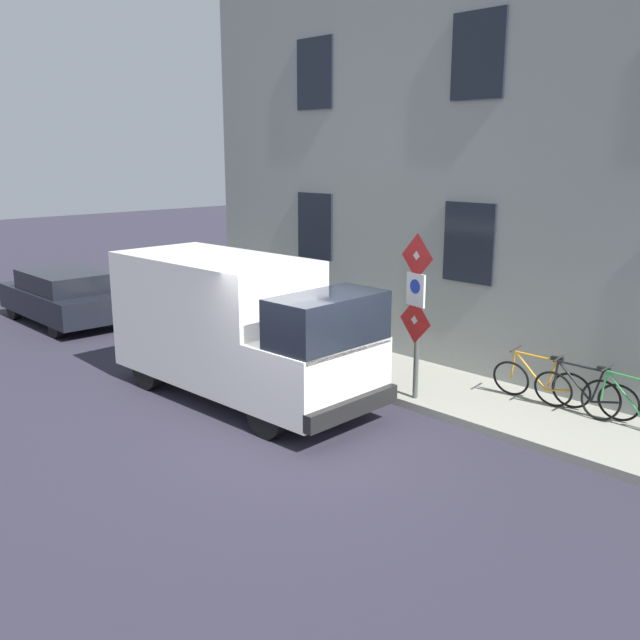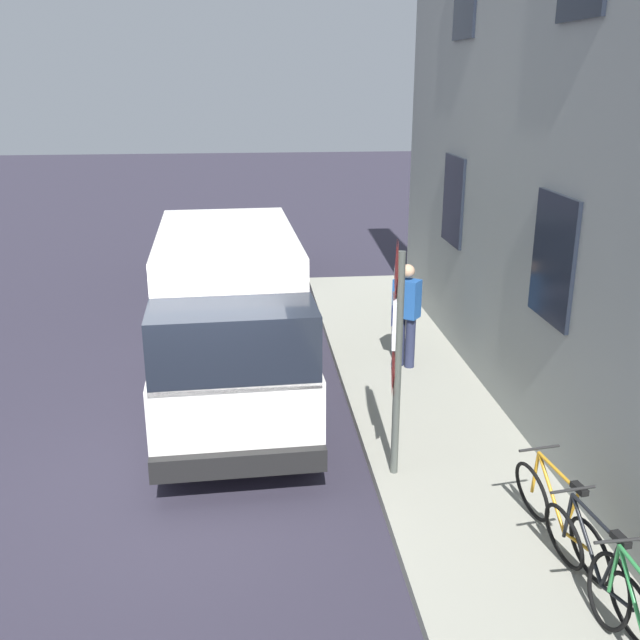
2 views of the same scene
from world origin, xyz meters
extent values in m
plane|color=#2D2937|center=(0.00, 0.00, 0.00)|extent=(80.00, 80.00, 0.00)
cube|color=#99988A|center=(3.29, 0.00, 0.07)|extent=(2.14, 17.29, 0.14)
cube|color=gray|center=(4.71, 0.00, 4.15)|extent=(0.70, 15.29, 8.30)
cube|color=black|center=(4.34, 0.00, 2.66)|extent=(0.06, 1.10, 1.50)
cube|color=black|center=(4.34, 4.20, 2.66)|extent=(0.06, 1.10, 1.50)
cube|color=black|center=(4.34, 0.00, 5.98)|extent=(0.06, 1.10, 1.50)
cube|color=black|center=(4.34, 4.20, 5.98)|extent=(0.06, 1.10, 1.50)
cylinder|color=#474C47|center=(2.47, -0.32, 1.50)|extent=(0.09, 0.09, 2.72)
pyramid|color=silver|center=(2.39, -0.30, 2.61)|extent=(0.13, 0.50, 0.50)
pyramid|color=red|center=(2.40, -0.30, 2.61)|extent=(0.12, 0.55, 0.56)
cube|color=white|center=(2.41, -0.31, 2.06)|extent=(0.12, 0.44, 0.56)
cylinder|color=#1933B2|center=(2.39, -0.31, 2.12)|extent=(0.05, 0.24, 0.24)
pyramid|color=silver|center=(2.39, -0.30, 1.51)|extent=(0.13, 0.50, 0.50)
pyramid|color=red|center=(2.40, -0.30, 1.51)|extent=(0.12, 0.55, 0.56)
cube|color=white|center=(0.49, 2.77, 1.41)|extent=(2.15, 3.88, 2.18)
cube|color=white|center=(0.60, 0.18, 0.87)|extent=(2.05, 1.48, 1.10)
cube|color=black|center=(0.60, -0.03, 1.77)|extent=(1.96, 1.06, 0.84)
cube|color=black|center=(0.63, -0.57, 0.50)|extent=(2.00, 0.24, 0.28)
cylinder|color=black|center=(1.47, 0.45, 0.38)|extent=(0.25, 0.77, 0.76)
cylinder|color=black|center=(-0.29, 0.38, 0.38)|extent=(0.25, 0.77, 0.76)
cylinder|color=black|center=(1.33, 3.77, 0.38)|extent=(0.25, 0.77, 0.76)
cylinder|color=black|center=(-0.43, 3.70, 0.38)|extent=(0.25, 0.77, 0.76)
cube|color=black|center=(0.67, 9.78, 0.58)|extent=(1.78, 4.01, 0.64)
cube|color=black|center=(0.67, 9.58, 1.08)|extent=(1.63, 2.41, 0.60)
cylinder|color=black|center=(-0.09, 11.10, 0.30)|extent=(0.19, 0.60, 0.60)
cylinder|color=black|center=(1.46, 11.09, 0.30)|extent=(0.19, 0.60, 0.60)
cylinder|color=black|center=(-0.12, 8.46, 0.30)|extent=(0.19, 0.60, 0.60)
cylinder|color=black|center=(1.43, 8.45, 0.30)|extent=(0.19, 0.60, 0.60)
torus|color=black|center=(3.80, -3.01, 0.47)|extent=(0.15, 0.66, 0.66)
cylinder|color=#2D8642|center=(3.80, -3.35, 0.68)|extent=(0.05, 0.60, 0.60)
cylinder|color=#2D8642|center=(3.81, -3.42, 0.95)|extent=(0.06, 0.73, 0.07)
cylinder|color=#2D8642|center=(3.80, -3.03, 0.72)|extent=(0.04, 0.09, 0.50)
cylinder|color=#262626|center=(3.80, -3.06, 1.02)|extent=(0.46, 0.04, 0.03)
torus|color=black|center=(3.74, -2.22, 0.47)|extent=(0.27, 0.68, 0.65)
torus|color=black|center=(3.88, -3.26, 0.47)|extent=(0.27, 0.68, 0.65)
cylinder|color=black|center=(3.78, -2.55, 0.68)|extent=(0.12, 0.60, 0.60)
cylinder|color=black|center=(3.79, -2.63, 0.95)|extent=(0.14, 0.72, 0.07)
cylinder|color=black|center=(3.83, -2.91, 0.66)|extent=(0.06, 0.19, 0.55)
cylinder|color=black|center=(3.85, -3.05, 0.43)|extent=(0.10, 0.43, 0.12)
cylinder|color=black|center=(3.74, -2.24, 0.72)|extent=(0.05, 0.09, 0.50)
cube|color=black|center=(3.84, -2.98, 0.97)|extent=(0.11, 0.21, 0.06)
cylinder|color=#262626|center=(3.74, -2.27, 1.02)|extent=(0.46, 0.09, 0.03)
torus|color=black|center=(3.73, -1.42, 0.47)|extent=(0.28, 0.68, 0.65)
torus|color=black|center=(3.89, -2.46, 0.47)|extent=(0.28, 0.68, 0.65)
cylinder|color=orange|center=(3.78, -1.76, 0.68)|extent=(0.13, 0.60, 0.60)
cylinder|color=orange|center=(3.79, -1.83, 0.95)|extent=(0.14, 0.72, 0.07)
cylinder|color=orange|center=(3.84, -2.11, 0.66)|extent=(0.06, 0.19, 0.55)
cylinder|color=orange|center=(3.86, -2.25, 0.43)|extent=(0.10, 0.43, 0.12)
cylinder|color=orange|center=(3.74, -1.45, 0.72)|extent=(0.05, 0.09, 0.50)
cube|color=black|center=(3.85, -2.19, 0.97)|extent=(0.11, 0.21, 0.06)
cylinder|color=#262626|center=(3.74, -1.47, 1.02)|extent=(0.46, 0.10, 0.03)
cylinder|color=#262B47|center=(3.24, 3.06, 0.56)|extent=(0.16, 0.16, 0.85)
cylinder|color=#262B47|center=(3.39, 2.95, 0.56)|extent=(0.16, 0.16, 0.85)
cube|color=#21519E|center=(3.32, 3.00, 1.30)|extent=(0.48, 0.45, 0.62)
sphere|color=tan|center=(3.32, 3.00, 1.75)|extent=(0.22, 0.22, 0.22)
camera|label=1|loc=(-6.75, -7.57, 4.32)|focal=39.49mm
camera|label=2|loc=(0.79, -7.87, 4.67)|focal=40.64mm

